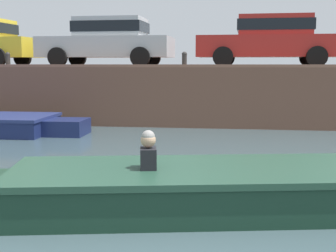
{
  "coord_description": "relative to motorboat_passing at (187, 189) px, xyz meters",
  "views": [
    {
      "loc": [
        0.28,
        -0.9,
        1.86
      ],
      "look_at": [
        -0.44,
        4.33,
        1.14
      ],
      "focal_mm": 50.0,
      "sensor_mm": 36.0,
      "label": 1
    }
  ],
  "objects": [
    {
      "name": "motorboat_passing",
      "position": [
        0.0,
        0.0,
        0.0
      ],
      "size": [
        6.03,
        2.6,
        1.03
      ],
      "color": "#193828",
      "rests_on": "ground"
    },
    {
      "name": "far_quay_wall",
      "position": [
        0.27,
        10.51,
        0.6
      ],
      "size": [
        60.0,
        6.0,
        1.74
      ],
      "primitive_type": "cube",
      "color": "brown",
      "rests_on": "ground"
    },
    {
      "name": "mooring_bollard_west",
      "position": [
        -6.24,
        7.76,
        1.7
      ],
      "size": [
        0.15,
        0.15,
        0.45
      ],
      "color": "#2D2B28",
      "rests_on": "far_quay_wall"
    },
    {
      "name": "car_left_inner_silver",
      "position": [
        -3.44,
        9.02,
        2.31
      ],
      "size": [
        4.25,
        2.0,
        1.54
      ],
      "color": "#B7BABC",
      "rests_on": "far_quay_wall"
    },
    {
      "name": "far_wall_coping",
      "position": [
        0.27,
        7.63,
        1.51
      ],
      "size": [
        60.0,
        0.24,
        0.08
      ],
      "primitive_type": "cube",
      "color": "brown",
      "rests_on": "far_quay_wall"
    },
    {
      "name": "car_centre_red",
      "position": [
        1.66,
        9.02,
        2.31
      ],
      "size": [
        4.33,
        2.03,
        1.54
      ],
      "color": "#B2231E",
      "rests_on": "far_quay_wall"
    },
    {
      "name": "ground_plane",
      "position": [
        0.27,
        1.32,
        -0.27
      ],
      "size": [
        400.0,
        400.0,
        0.0
      ],
      "primitive_type": "plane",
      "color": "#3D5156"
    },
    {
      "name": "mooring_bollard_mid",
      "position": [
        -0.85,
        7.76,
        1.7
      ],
      "size": [
        0.15,
        0.15,
        0.45
      ],
      "color": "#2D2B28",
      "rests_on": "far_quay_wall"
    }
  ]
}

